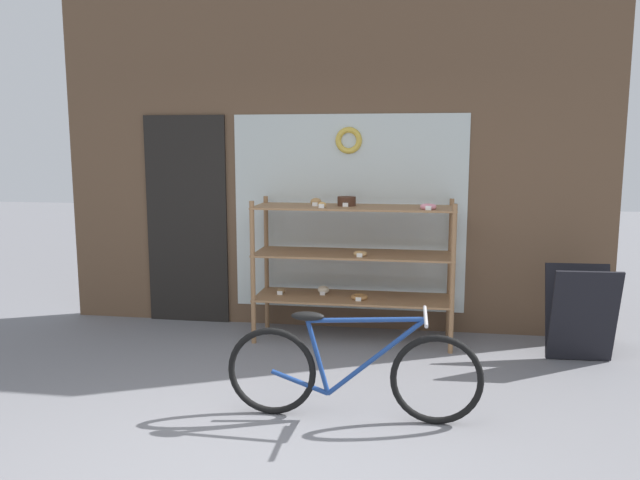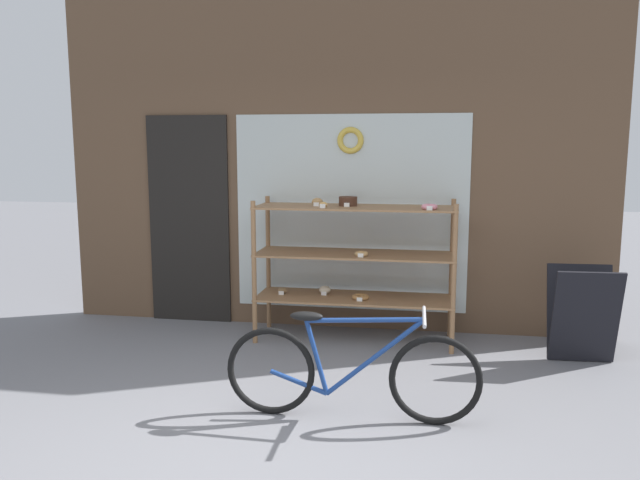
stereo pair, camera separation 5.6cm
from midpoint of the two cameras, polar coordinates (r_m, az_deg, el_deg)
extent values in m
plane|color=slate|center=(3.67, -6.29, -20.93)|extent=(30.00, 30.00, 0.00)
cube|color=brown|center=(6.11, 1.25, 8.40)|extent=(5.39, 0.08, 3.55)
cube|color=silver|center=(6.07, 3.04, 2.46)|extent=(2.26, 0.02, 1.90)
cube|color=black|center=(6.48, -11.63, 1.80)|extent=(0.84, 0.03, 2.10)
torus|color=gold|center=(6.02, 3.07, 9.08)|extent=(0.26, 0.06, 0.26)
cylinder|color=#8E6642|center=(5.69, -5.77, -3.02)|extent=(0.04, 0.04, 1.31)
cylinder|color=#8E6642|center=(5.50, 12.42, -3.60)|extent=(0.04, 0.04, 1.31)
cylinder|color=#8E6642|center=(6.18, -4.49, -2.07)|extent=(0.04, 0.04, 1.31)
cylinder|color=#8E6642|center=(6.00, 12.20, -2.56)|extent=(0.04, 0.04, 1.31)
cube|color=#8E6642|center=(5.83, 3.44, -5.31)|extent=(1.82, 0.56, 0.02)
cube|color=#8E6642|center=(5.75, 3.47, -1.31)|extent=(1.82, 0.56, 0.02)
cube|color=#8E6642|center=(5.69, 3.51, 2.99)|extent=(1.82, 0.56, 0.02)
torus|color=pink|center=(5.50, 10.27, 3.01)|extent=(0.14, 0.14, 0.05)
cube|color=white|center=(5.42, 10.27, 2.88)|extent=(0.05, 0.00, 0.04)
torus|color=#B27A42|center=(5.75, 4.01, -5.22)|extent=(0.16, 0.16, 0.04)
cube|color=white|center=(5.67, 3.92, -5.44)|extent=(0.05, 0.00, 0.04)
ellipsoid|color=#AD7F4C|center=(5.74, 0.04, 3.52)|extent=(0.10, 0.09, 0.07)
cube|color=white|center=(5.69, -0.07, 3.28)|extent=(0.05, 0.00, 0.04)
torus|color=tan|center=(5.60, 4.09, -1.27)|extent=(0.12, 0.12, 0.04)
cube|color=white|center=(5.53, 4.02, -1.42)|extent=(0.05, 0.00, 0.04)
ellipsoid|color=tan|center=(5.57, 0.60, 3.25)|extent=(0.07, 0.06, 0.05)
cube|color=white|center=(5.52, 0.52, 3.12)|extent=(0.05, 0.00, 0.04)
ellipsoid|color=brown|center=(5.95, -3.19, -4.64)|extent=(0.08, 0.07, 0.06)
cube|color=white|center=(5.90, -3.30, -4.86)|extent=(0.05, 0.00, 0.04)
ellipsoid|color=beige|center=(5.93, 0.76, -4.58)|extent=(0.11, 0.09, 0.08)
cube|color=white|center=(5.87, 0.67, -4.92)|extent=(0.05, 0.00, 0.04)
cylinder|color=#422619|center=(5.73, 2.86, 3.56)|extent=(0.17, 0.17, 0.08)
cube|color=white|center=(5.64, 2.74, 3.23)|extent=(0.05, 0.00, 0.04)
torus|color=black|center=(4.30, -4.15, -11.85)|extent=(0.60, 0.05, 0.60)
torus|color=black|center=(4.20, 10.89, -12.49)|extent=(0.60, 0.05, 0.60)
cylinder|color=navy|center=(4.16, 5.39, -10.64)|extent=(0.65, 0.04, 0.56)
cylinder|color=navy|center=(4.09, 4.47, -7.31)|extent=(0.77, 0.04, 0.07)
cylinder|color=navy|center=(4.20, 0.08, -10.68)|extent=(0.17, 0.03, 0.51)
cylinder|color=navy|center=(4.28, -1.59, -12.87)|extent=(0.39, 0.04, 0.17)
ellipsoid|color=black|center=(4.13, -0.86, -6.97)|extent=(0.22, 0.09, 0.06)
cylinder|color=#B2B2B7|center=(4.07, 9.90, -6.91)|extent=(0.03, 0.46, 0.02)
cube|color=black|center=(5.61, 23.40, -6.52)|extent=(0.54, 0.22, 0.80)
cube|color=black|center=(5.77, 22.90, -6.06)|extent=(0.54, 0.22, 0.80)
camera|label=1|loc=(0.03, -89.66, 0.05)|focal=35.00mm
camera|label=2|loc=(0.03, 90.34, -0.05)|focal=35.00mm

